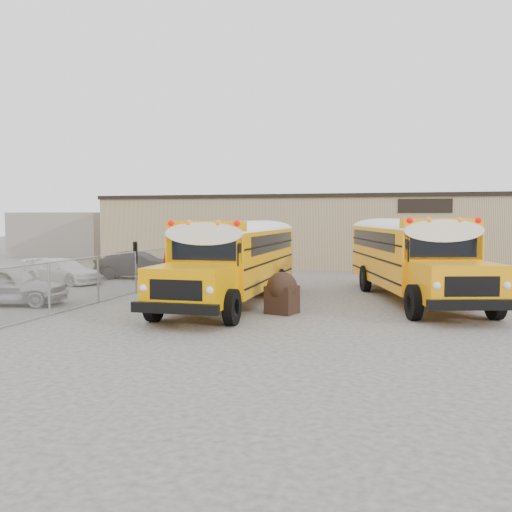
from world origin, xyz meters
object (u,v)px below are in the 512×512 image
(tarp_bundle, at_px, (282,292))
(car_dark, at_px, (138,265))
(car_silver, at_px, (7,285))
(school_bus_right, at_px, (372,243))
(school_bus_left, at_px, (272,246))
(car_white, at_px, (63,271))

(tarp_bundle, xyz_separation_m, car_dark, (-9.95, 8.58, -0.01))
(tarp_bundle, relative_size, car_silver, 0.32)
(tarp_bundle, bearing_deg, car_silver, -174.24)
(school_bus_right, height_order, car_silver, school_bus_right)
(tarp_bundle, distance_m, car_dark, 13.14)
(school_bus_left, bearing_deg, car_white, -162.45)
(school_bus_right, xyz_separation_m, tarp_bundle, (-2.10, -11.25, -1.17))
(school_bus_right, height_order, tarp_bundle, school_bus_right)
(car_white, bearing_deg, school_bus_right, -55.43)
(school_bus_left, bearing_deg, school_bus_right, 29.84)
(car_white, xyz_separation_m, car_dark, (2.43, 3.10, 0.10))
(school_bus_right, height_order, car_dark, school_bus_right)
(school_bus_right, height_order, car_white, school_bus_right)
(car_silver, height_order, car_dark, car_silver)
(tarp_bundle, xyz_separation_m, car_silver, (-10.28, -1.04, 0.02))
(tarp_bundle, relative_size, car_white, 0.34)
(car_silver, bearing_deg, school_bus_left, -53.29)
(tarp_bundle, height_order, car_silver, car_silver)
(school_bus_right, bearing_deg, school_bus_left, -150.16)
(car_silver, bearing_deg, car_white, 3.36)
(school_bus_left, distance_m, car_silver, 12.40)
(tarp_bundle, xyz_separation_m, car_white, (-12.38, 5.48, -0.12))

